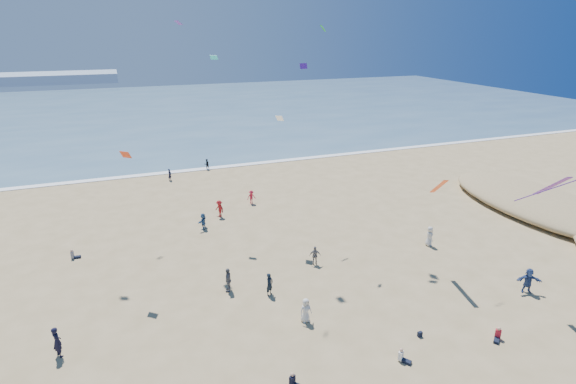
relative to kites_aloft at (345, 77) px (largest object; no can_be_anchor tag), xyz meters
name	(u,v)px	position (x,y,z in m)	size (l,w,h in m)	color
ocean	(147,111)	(-7.78, 82.06, -14.94)	(220.00, 100.00, 0.06)	#476B84
surf_line	(176,172)	(-7.78, 32.06, -14.93)	(220.00, 1.20, 0.08)	white
standing_flyers	(296,266)	(-2.66, 1.52, -14.11)	(32.23, 52.35, 1.94)	black
seated_group	(322,337)	(-4.11, -6.30, -14.55)	(26.02, 25.45, 0.84)	white
navy_bag	(420,334)	(1.79, -7.94, -14.80)	(0.28, 0.18, 0.34)	black
kites_aloft	(345,77)	(0.00, 0.00, 0.00)	(42.03, 40.35, 29.30)	#FFAC06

